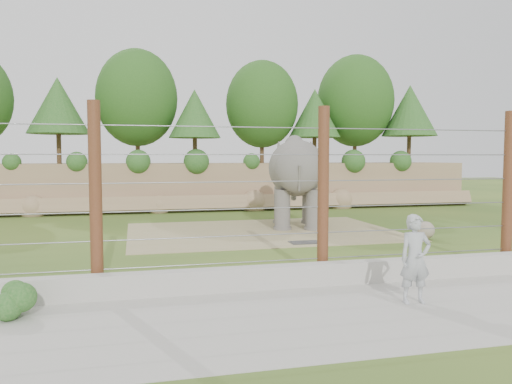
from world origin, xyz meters
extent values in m
plane|color=#375B22|center=(0.00, 0.00, 0.00)|extent=(90.00, 90.00, 0.00)
cube|color=#947757|center=(0.00, 13.00, 1.25)|extent=(30.00, 4.00, 2.50)
cube|color=#947757|center=(0.00, 10.70, 0.35)|extent=(30.00, 1.37, 1.07)
cylinder|color=#3F2B19|center=(-8.00, 12.50, 3.29)|extent=(0.24, 0.24, 1.58)
sphere|color=#214C1A|center=(-8.00, 12.50, 5.42)|extent=(3.60, 3.60, 3.60)
cylinder|color=#3F2B19|center=(-4.00, 13.00, 3.46)|extent=(0.24, 0.24, 1.92)
sphere|color=#214C1A|center=(-4.00, 13.00, 6.07)|extent=(4.40, 4.40, 4.40)
cylinder|color=#3F2B19|center=(-1.00, 11.80, 3.20)|extent=(0.24, 0.24, 1.40)
sphere|color=#214C1A|center=(-1.00, 11.80, 5.10)|extent=(3.20, 3.20, 3.20)
cylinder|color=#3F2B19|center=(3.00, 12.80, 3.41)|extent=(0.24, 0.24, 1.82)
sphere|color=#214C1A|center=(3.00, 12.80, 5.88)|extent=(4.16, 4.16, 4.16)
cylinder|color=#3F2B19|center=(6.00, 12.20, 3.25)|extent=(0.24, 0.24, 1.50)
sphere|color=#214C1A|center=(6.00, 12.20, 5.29)|extent=(3.44, 3.44, 3.44)
cylinder|color=#3F2B19|center=(9.00, 13.20, 3.51)|extent=(0.24, 0.24, 2.03)
sphere|color=#214C1A|center=(9.00, 13.20, 6.27)|extent=(4.64, 4.64, 4.64)
cylinder|color=#3F2B19|center=(12.00, 12.00, 3.32)|extent=(0.24, 0.24, 1.64)
sphere|color=#214C1A|center=(12.00, 12.00, 5.55)|extent=(3.76, 3.76, 3.76)
cube|color=#9D915E|center=(0.50, 3.00, 0.01)|extent=(10.00, 7.00, 0.02)
cube|color=#262628|center=(1.22, 0.21, 0.04)|extent=(1.00, 0.60, 0.03)
sphere|color=gray|center=(5.50, -0.09, 0.33)|extent=(0.62, 0.62, 0.62)
cube|color=#B5B2A7|center=(0.00, -5.00, 0.25)|extent=(26.00, 0.35, 0.50)
cube|color=#B5B2A7|center=(0.00, -7.00, 0.01)|extent=(26.00, 4.00, 0.01)
cylinder|color=#502713|center=(-5.00, -4.50, 2.00)|extent=(0.26, 0.26, 4.00)
cylinder|color=#502713|center=(0.00, -4.50, 2.00)|extent=(0.26, 0.26, 4.00)
cylinder|color=#502713|center=(5.00, -4.50, 2.00)|extent=(0.26, 0.26, 4.00)
cylinder|color=gray|center=(0.00, -4.50, 0.50)|extent=(20.00, 0.02, 0.02)
cylinder|color=gray|center=(0.00, -4.50, 1.10)|extent=(20.00, 0.02, 0.02)
cylinder|color=gray|center=(0.00, -4.50, 1.70)|extent=(20.00, 0.02, 0.02)
cylinder|color=gray|center=(0.00, -4.50, 2.30)|extent=(20.00, 0.02, 0.02)
cylinder|color=gray|center=(0.00, -4.50, 2.90)|extent=(20.00, 0.02, 0.02)
cylinder|color=gray|center=(0.00, -4.50, 3.50)|extent=(20.00, 0.02, 0.02)
sphere|color=#19541A|center=(-6.22, -5.80, 0.32)|extent=(0.61, 0.61, 0.61)
imported|color=silver|center=(1.04, -6.71, 0.88)|extent=(0.66, 0.46, 1.73)
camera|label=1|loc=(-4.22, -15.23, 2.84)|focal=35.00mm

